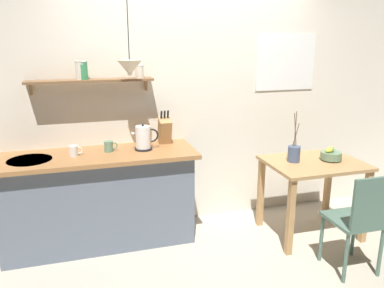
% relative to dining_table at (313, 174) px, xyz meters
% --- Properties ---
extents(ground_plane, '(14.00, 14.00, 0.00)m').
position_rel_dining_table_xyz_m(ground_plane, '(-1.05, 0.08, -0.63)').
color(ground_plane, '#BCB29E').
extents(back_wall, '(6.80, 0.11, 2.70)m').
position_rel_dining_table_xyz_m(back_wall, '(-0.85, 0.73, 0.72)').
color(back_wall, silver).
rests_on(back_wall, ground_plane).
extents(kitchen_counter, '(1.83, 0.63, 0.91)m').
position_rel_dining_table_xyz_m(kitchen_counter, '(-2.05, 0.39, -0.17)').
color(kitchen_counter, slate).
rests_on(kitchen_counter, ground_plane).
extents(wall_shelf, '(1.15, 0.20, 0.30)m').
position_rel_dining_table_xyz_m(wall_shelf, '(-2.03, 0.57, 0.96)').
color(wall_shelf, brown).
extents(dining_table, '(0.91, 0.71, 0.77)m').
position_rel_dining_table_xyz_m(dining_table, '(0.00, 0.00, 0.00)').
color(dining_table, tan).
rests_on(dining_table, ground_plane).
extents(dining_chair_near, '(0.40, 0.41, 0.90)m').
position_rel_dining_table_xyz_m(dining_chair_near, '(-0.02, -0.73, -0.12)').
color(dining_chair_near, '#4C6B5B').
rests_on(dining_chair_near, ground_plane).
extents(fruit_bowl, '(0.21, 0.21, 0.14)m').
position_rel_dining_table_xyz_m(fruit_bowl, '(0.18, -0.01, 0.19)').
color(fruit_bowl, slate).
rests_on(fruit_bowl, dining_table).
extents(twig_vase, '(0.12, 0.12, 0.49)m').
position_rel_dining_table_xyz_m(twig_vase, '(-0.20, 0.06, 0.22)').
color(twig_vase, '#475675').
rests_on(twig_vase, dining_table).
extents(electric_kettle, '(0.26, 0.17, 0.25)m').
position_rel_dining_table_xyz_m(electric_kettle, '(-1.61, 0.39, 0.39)').
color(electric_kettle, black).
rests_on(electric_kettle, kitchen_counter).
extents(knife_block, '(0.12, 0.19, 0.34)m').
position_rel_dining_table_xyz_m(knife_block, '(-1.37, 0.54, 0.42)').
color(knife_block, tan).
rests_on(knife_block, kitchen_counter).
extents(coffee_mug_by_sink, '(0.12, 0.08, 0.10)m').
position_rel_dining_table_xyz_m(coffee_mug_by_sink, '(-2.24, 0.36, 0.33)').
color(coffee_mug_by_sink, white).
rests_on(coffee_mug_by_sink, kitchen_counter).
extents(coffee_mug_spare, '(0.12, 0.08, 0.10)m').
position_rel_dining_table_xyz_m(coffee_mug_spare, '(-1.93, 0.41, 0.33)').
color(coffee_mug_spare, slate).
rests_on(coffee_mug_spare, kitchen_counter).
extents(pendant_lamp, '(0.22, 0.22, 0.65)m').
position_rel_dining_table_xyz_m(pendant_lamp, '(-1.72, 0.32, 1.05)').
color(pendant_lamp, black).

